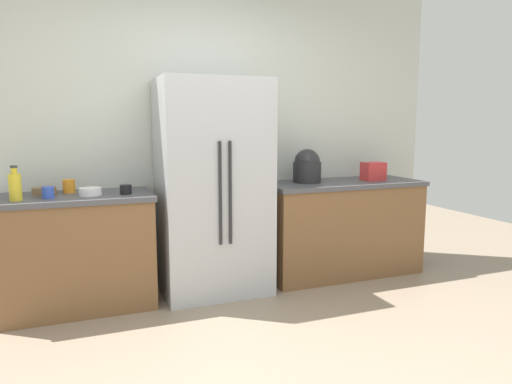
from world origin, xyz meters
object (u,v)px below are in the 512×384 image
Objects in this scene: toaster at (373,171)px; bowl_b at (44,191)px; rice_cooker at (307,167)px; cup_c at (69,186)px; cup_b at (48,192)px; bottle_a at (15,186)px; cup_a at (126,189)px; bowl_a at (90,192)px; refrigerator at (213,188)px.

toaster is 1.16× the size of bowl_b.
cup_c is (-2.03, 0.09, -0.09)m from rice_cooker.
cup_b is (-2.17, -0.15, -0.10)m from rice_cooker.
bottle_a reaches higher than cup_a.
bowl_a is at bearing 174.52° from cup_a.
rice_cooker is 3.64× the size of cup_b.
rice_cooker is 1.86× the size of bowl_a.
refrigerator is 10.09× the size of bowl_b.
refrigerator is 1.26m from cup_b.
cup_c is at bearing 177.57° from rice_cooker.
cup_c reaches higher than cup_a.
rice_cooker is at bearing -2.43° from cup_c.
refrigerator is 1.47m from bottle_a.
toaster is 3.05m from bottle_a.
cup_a is (-1.62, -0.14, -0.11)m from rice_cooker.
bowl_a is 0.37m from bowl_b.
cup_c is (0.14, 0.23, 0.01)m from cup_b.
bottle_a is (-1.46, -0.11, 0.10)m from refrigerator.
bottle_a reaches higher than bowl_b.
refrigerator reaches higher than cup_a.
cup_a is 0.46m from cup_c.
refrigerator reaches higher than bottle_a.
toaster reaches higher than cup_a.
bowl_a is (-0.26, 0.02, -0.01)m from cup_a.
refrigerator reaches higher than cup_c.
cup_b is at bearing -79.36° from bowl_b.
cup_c is (-2.70, 0.16, -0.03)m from toaster.
refrigerator is 10.79× the size of bowl_a.
cup_a is at bearing 1.13° from cup_b.
cup_a is at bearing -175.19° from refrigerator.
bottle_a is 0.75m from cup_a.
refrigerator is 0.97m from bowl_a.
rice_cooker is at bearing 3.91° from cup_b.
cup_a is (-2.29, -0.07, -0.05)m from toaster.
cup_b reaches higher than bowl_b.
cup_a is at bearing -5.48° from bowl_a.
cup_b is (-1.26, -0.07, 0.04)m from refrigerator.
bowl_b is at bearing 178.65° from rice_cooker.
cup_a reaches higher than bowl_a.
bottle_a reaches higher than toaster.
refrigerator reaches higher than bowl_b.
bowl_b is (-2.88, 0.12, -0.06)m from toaster.
rice_cooker is 1.74× the size of bowl_b.
refrigerator reaches higher than bowl_a.
bottle_a is 1.40× the size of bowl_b.
bowl_b is (-0.58, 0.19, -0.01)m from cup_a.
rice_cooker is 1.63m from cup_a.
toaster is at bearing 0.94° from bowl_a.
cup_b is (-0.54, -0.01, 0.01)m from cup_a.
cup_c is (-0.41, 0.22, 0.02)m from cup_a.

